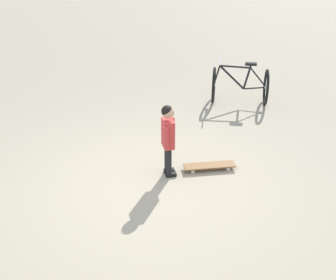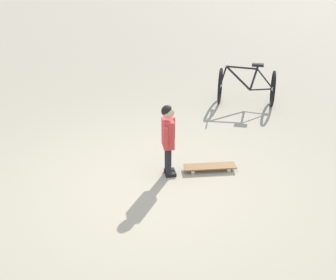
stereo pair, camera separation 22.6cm
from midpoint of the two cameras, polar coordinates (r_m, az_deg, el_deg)
name	(u,v)px [view 2 (the right image)]	position (r m, az deg, el deg)	size (l,w,h in m)	color
ground_plane	(146,187)	(5.79, -1.79, -6.34)	(50.00, 50.00, 0.00)	tan
child_person	(168,133)	(5.75, 1.14, 0.94)	(0.29, 0.33, 1.06)	black
skateboard	(210,167)	(6.17, 6.73, -3.59)	(0.51, 0.75, 0.07)	olive
bicycle_near	(246,86)	(8.49, 11.26, 7.13)	(1.25, 1.27, 0.85)	black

